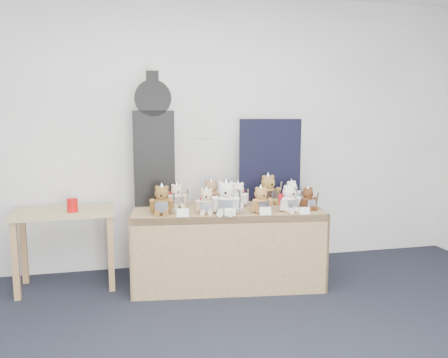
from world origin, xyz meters
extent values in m
plane|color=white|center=(0.00, 2.50, 1.35)|extent=(6.00, 0.00, 6.00)
cube|color=silver|center=(0.23, 2.49, 1.45)|extent=(0.21, 0.00, 0.30)
cube|color=brown|center=(0.33, 1.91, 0.67)|extent=(1.74, 0.89, 0.06)
cube|color=brown|center=(0.29, 1.57, 0.35)|extent=(1.66, 0.22, 0.70)
cube|color=brown|center=(-0.49, 2.01, 0.35)|extent=(0.10, 0.69, 0.70)
cube|color=brown|center=(1.15, 1.81, 0.35)|extent=(0.10, 0.69, 0.70)
cube|color=#93764F|center=(-1.08, 2.11, 0.68)|extent=(0.86, 0.50, 0.04)
cube|color=#8E5E3D|center=(-1.46, 1.90, 0.33)|extent=(0.05, 0.05, 0.66)
cube|color=#8E5E3D|center=(-1.47, 2.29, 0.33)|extent=(0.05, 0.05, 0.66)
cube|color=#8E5E3D|center=(-0.70, 1.93, 0.33)|extent=(0.05, 0.05, 0.66)
cube|color=#8E5E3D|center=(-0.71, 2.32, 0.33)|extent=(0.05, 0.05, 0.66)
cube|color=black|center=(-0.29, 2.18, 1.13)|extent=(0.37, 0.11, 0.87)
cylinder|color=black|center=(-0.29, 2.18, 1.67)|extent=(0.33, 0.11, 0.33)
cube|color=black|center=(-0.29, 2.18, 1.80)|extent=(0.11, 0.10, 0.22)
cube|color=black|center=(0.81, 2.16, 1.09)|extent=(0.59, 0.11, 0.79)
cylinder|color=red|center=(-1.00, 2.02, 0.76)|extent=(0.09, 0.09, 0.12)
ellipsoid|color=brown|center=(-0.26, 1.78, 0.76)|extent=(0.18, 0.16, 0.16)
sphere|color=brown|center=(-0.26, 1.78, 0.87)|extent=(0.12, 0.12, 0.12)
cylinder|color=brown|center=(-0.27, 1.73, 0.86)|extent=(0.05, 0.03, 0.05)
sphere|color=black|center=(-0.27, 1.71, 0.86)|extent=(0.02, 0.02, 0.02)
sphere|color=brown|center=(-0.30, 1.79, 0.92)|extent=(0.04, 0.04, 0.04)
sphere|color=brown|center=(-0.22, 1.78, 0.92)|extent=(0.04, 0.04, 0.04)
cylinder|color=brown|center=(-0.34, 1.77, 0.77)|extent=(0.06, 0.10, 0.12)
cylinder|color=brown|center=(-0.19, 1.75, 0.77)|extent=(0.06, 0.10, 0.12)
cylinder|color=brown|center=(-0.30, 1.73, 0.72)|extent=(0.07, 0.11, 0.05)
cylinder|color=brown|center=(-0.23, 1.72, 0.72)|extent=(0.07, 0.11, 0.05)
cube|color=silver|center=(-0.27, 1.72, 0.77)|extent=(0.11, 0.03, 0.09)
cone|color=silver|center=(-0.26, 1.78, 0.92)|extent=(0.10, 0.10, 0.08)
cube|color=silver|center=(-0.16, 1.73, 0.80)|extent=(0.02, 0.04, 0.17)
cube|color=silver|center=(-0.16, 1.73, 0.73)|extent=(0.05, 0.01, 0.01)
ellipsoid|color=tan|center=(0.11, 1.73, 0.76)|extent=(0.17, 0.15, 0.15)
sphere|color=tan|center=(0.11, 1.73, 0.85)|extent=(0.11, 0.11, 0.11)
cylinder|color=tan|center=(0.10, 1.69, 0.85)|extent=(0.05, 0.03, 0.04)
sphere|color=black|center=(0.10, 1.67, 0.85)|extent=(0.02, 0.02, 0.02)
sphere|color=tan|center=(0.08, 1.74, 0.90)|extent=(0.03, 0.03, 0.03)
sphere|color=tan|center=(0.15, 1.73, 0.90)|extent=(0.03, 0.03, 0.03)
cylinder|color=tan|center=(0.04, 1.73, 0.76)|extent=(0.06, 0.09, 0.11)
cylinder|color=tan|center=(0.18, 1.70, 0.76)|extent=(0.06, 0.09, 0.11)
cylinder|color=tan|center=(0.07, 1.69, 0.72)|extent=(0.06, 0.10, 0.04)
cylinder|color=tan|center=(0.13, 1.68, 0.72)|extent=(0.06, 0.10, 0.04)
cube|color=silver|center=(0.10, 1.68, 0.76)|extent=(0.10, 0.04, 0.08)
cone|color=silver|center=(0.11, 1.73, 0.90)|extent=(0.09, 0.09, 0.07)
cube|color=silver|center=(0.19, 1.69, 0.79)|extent=(0.02, 0.04, 0.15)
cube|color=silver|center=(0.19, 1.69, 0.73)|extent=(0.04, 0.01, 0.01)
cube|color=red|center=(0.12, 1.79, 0.77)|extent=(0.12, 0.05, 0.13)
ellipsoid|color=silver|center=(0.27, 1.68, 0.77)|extent=(0.22, 0.20, 0.19)
sphere|color=silver|center=(0.27, 1.68, 0.90)|extent=(0.14, 0.14, 0.14)
cylinder|color=silver|center=(0.25, 1.62, 0.89)|extent=(0.06, 0.05, 0.06)
sphere|color=black|center=(0.25, 1.60, 0.89)|extent=(0.02, 0.02, 0.02)
sphere|color=silver|center=(0.23, 1.69, 0.95)|extent=(0.04, 0.04, 0.04)
sphere|color=silver|center=(0.31, 1.67, 0.95)|extent=(0.04, 0.04, 0.04)
cylinder|color=silver|center=(0.18, 1.68, 0.78)|extent=(0.08, 0.11, 0.14)
cylinder|color=silver|center=(0.35, 1.63, 0.78)|extent=(0.08, 0.11, 0.14)
cylinder|color=silver|center=(0.21, 1.63, 0.72)|extent=(0.09, 0.13, 0.06)
cylinder|color=silver|center=(0.29, 1.60, 0.72)|extent=(0.09, 0.13, 0.06)
cube|color=silver|center=(0.25, 1.61, 0.78)|extent=(0.12, 0.05, 0.10)
cone|color=silver|center=(0.27, 1.68, 0.96)|extent=(0.12, 0.12, 0.09)
cube|color=silver|center=(0.37, 1.61, 0.81)|extent=(0.03, 0.05, 0.19)
cube|color=silver|center=(0.37, 1.61, 0.74)|extent=(0.06, 0.02, 0.01)
ellipsoid|color=#9F6E3C|center=(0.57, 1.66, 0.76)|extent=(0.17, 0.15, 0.15)
sphere|color=#9F6E3C|center=(0.57, 1.66, 0.86)|extent=(0.11, 0.11, 0.11)
cylinder|color=#9F6E3C|center=(0.57, 1.61, 0.85)|extent=(0.05, 0.03, 0.05)
sphere|color=black|center=(0.58, 1.60, 0.85)|extent=(0.02, 0.02, 0.02)
sphere|color=#9F6E3C|center=(0.53, 1.65, 0.90)|extent=(0.04, 0.04, 0.04)
sphere|color=#9F6E3C|center=(0.60, 1.66, 0.90)|extent=(0.04, 0.04, 0.04)
cylinder|color=#9F6E3C|center=(0.50, 1.63, 0.77)|extent=(0.05, 0.09, 0.11)
cylinder|color=#9F6E3C|center=(0.64, 1.65, 0.77)|extent=(0.05, 0.09, 0.11)
cylinder|color=#9F6E3C|center=(0.54, 1.60, 0.72)|extent=(0.06, 0.10, 0.05)
cylinder|color=#9F6E3C|center=(0.61, 1.61, 0.72)|extent=(0.06, 0.10, 0.05)
cube|color=silver|center=(0.58, 1.60, 0.76)|extent=(0.10, 0.03, 0.08)
cone|color=silver|center=(0.57, 1.66, 0.91)|extent=(0.09, 0.09, 0.07)
cube|color=silver|center=(0.66, 1.64, 0.79)|extent=(0.02, 0.04, 0.16)
cube|color=silver|center=(0.66, 1.64, 0.73)|extent=(0.05, 0.01, 0.01)
ellipsoid|color=silver|center=(0.82, 1.66, 0.76)|extent=(0.18, 0.17, 0.16)
sphere|color=silver|center=(0.82, 1.66, 0.86)|extent=(0.11, 0.11, 0.11)
cylinder|color=silver|center=(0.83, 1.61, 0.86)|extent=(0.05, 0.04, 0.05)
sphere|color=black|center=(0.84, 1.59, 0.86)|extent=(0.02, 0.02, 0.02)
sphere|color=silver|center=(0.79, 1.65, 0.91)|extent=(0.04, 0.04, 0.04)
sphere|color=silver|center=(0.86, 1.67, 0.91)|extent=(0.04, 0.04, 0.04)
cylinder|color=silver|center=(0.75, 1.62, 0.77)|extent=(0.06, 0.09, 0.12)
cylinder|color=silver|center=(0.90, 1.66, 0.77)|extent=(0.06, 0.09, 0.12)
cylinder|color=silver|center=(0.80, 1.60, 0.72)|extent=(0.07, 0.11, 0.05)
cylinder|color=silver|center=(0.87, 1.61, 0.72)|extent=(0.07, 0.11, 0.05)
cube|color=silver|center=(0.84, 1.60, 0.76)|extent=(0.10, 0.04, 0.09)
cone|color=silver|center=(0.82, 1.66, 0.91)|extent=(0.10, 0.10, 0.07)
cube|color=silver|center=(0.92, 1.65, 0.79)|extent=(0.02, 0.04, 0.16)
cube|color=silver|center=(0.92, 1.65, 0.73)|extent=(0.05, 0.02, 0.01)
cube|color=red|center=(0.81, 1.71, 0.77)|extent=(0.13, 0.06, 0.14)
ellipsoid|color=#522F1C|center=(1.01, 1.69, 0.75)|extent=(0.16, 0.14, 0.13)
sphere|color=#522F1C|center=(1.01, 1.69, 0.84)|extent=(0.10, 0.10, 0.10)
cylinder|color=#522F1C|center=(1.02, 1.65, 0.83)|extent=(0.05, 0.03, 0.04)
sphere|color=black|center=(1.02, 1.64, 0.83)|extent=(0.02, 0.02, 0.02)
sphere|color=#522F1C|center=(0.98, 1.69, 0.88)|extent=(0.03, 0.03, 0.03)
sphere|color=#522F1C|center=(1.04, 1.70, 0.88)|extent=(0.03, 0.03, 0.03)
cylinder|color=#522F1C|center=(0.95, 1.66, 0.76)|extent=(0.05, 0.08, 0.10)
cylinder|color=#522F1C|center=(1.08, 1.69, 0.76)|extent=(0.05, 0.08, 0.10)
cylinder|color=#522F1C|center=(0.99, 1.64, 0.71)|extent=(0.06, 0.09, 0.04)
cylinder|color=#522F1C|center=(1.05, 1.66, 0.71)|extent=(0.06, 0.09, 0.04)
cube|color=silver|center=(1.02, 1.64, 0.76)|extent=(0.09, 0.03, 0.07)
cone|color=silver|center=(1.01, 1.69, 0.88)|extent=(0.08, 0.08, 0.06)
cube|color=silver|center=(1.10, 1.69, 0.78)|extent=(0.02, 0.03, 0.14)
cube|color=silver|center=(1.10, 1.69, 0.73)|extent=(0.04, 0.01, 0.01)
ellipsoid|color=beige|center=(-0.10, 2.05, 0.76)|extent=(0.16, 0.14, 0.14)
sphere|color=beige|center=(-0.10, 2.05, 0.85)|extent=(0.11, 0.11, 0.11)
cylinder|color=beige|center=(-0.10, 2.00, 0.84)|extent=(0.05, 0.03, 0.04)
sphere|color=black|center=(-0.10, 1.99, 0.84)|extent=(0.02, 0.02, 0.02)
sphere|color=beige|center=(-0.14, 2.04, 0.89)|extent=(0.03, 0.03, 0.03)
sphere|color=beige|center=(-0.07, 2.05, 0.89)|extent=(0.03, 0.03, 0.03)
cylinder|color=beige|center=(-0.17, 2.02, 0.76)|extent=(0.05, 0.08, 0.11)
cylinder|color=beige|center=(-0.03, 2.04, 0.76)|extent=(0.05, 0.08, 0.11)
cylinder|color=beige|center=(-0.13, 1.99, 0.72)|extent=(0.05, 0.10, 0.04)
cylinder|color=beige|center=(-0.07, 2.00, 0.72)|extent=(0.05, 0.10, 0.04)
cube|color=silver|center=(-0.10, 1.99, 0.76)|extent=(0.09, 0.03, 0.08)
cone|color=silver|center=(-0.10, 2.05, 0.90)|extent=(0.09, 0.09, 0.07)
cube|color=silver|center=(-0.01, 2.03, 0.79)|extent=(0.02, 0.04, 0.15)
cube|color=silver|center=(-0.01, 2.03, 0.73)|extent=(0.04, 0.01, 0.01)
cube|color=red|center=(-0.11, 2.10, 0.77)|extent=(0.12, 0.04, 0.13)
ellipsoid|color=#9D734E|center=(0.21, 2.06, 0.76)|extent=(0.19, 0.17, 0.16)
sphere|color=#9D734E|center=(0.21, 2.06, 0.87)|extent=(0.12, 0.12, 0.12)
cylinder|color=#9D734E|center=(0.20, 2.01, 0.86)|extent=(0.05, 0.04, 0.05)
sphere|color=black|center=(0.20, 1.99, 0.86)|extent=(0.02, 0.02, 0.02)
sphere|color=#9D734E|center=(0.18, 2.07, 0.92)|extent=(0.04, 0.04, 0.04)
sphere|color=#9D734E|center=(0.25, 2.05, 0.92)|extent=(0.04, 0.04, 0.04)
cylinder|color=#9D734E|center=(0.14, 2.06, 0.77)|extent=(0.06, 0.10, 0.12)
cylinder|color=#9D734E|center=(0.28, 2.02, 0.77)|extent=(0.06, 0.10, 0.12)
cylinder|color=#9D734E|center=(0.17, 2.01, 0.72)|extent=(0.07, 0.11, 0.05)
cylinder|color=#9D734E|center=(0.24, 2.00, 0.72)|extent=(0.07, 0.11, 0.05)
cube|color=silver|center=(0.20, 2.00, 0.77)|extent=(0.10, 0.04, 0.09)
cone|color=silver|center=(0.21, 2.06, 0.92)|extent=(0.10, 0.10, 0.08)
cube|color=silver|center=(0.30, 2.00, 0.79)|extent=(0.02, 0.04, 0.17)
cube|color=silver|center=(0.30, 2.00, 0.73)|extent=(0.05, 0.02, 0.01)
ellipsoid|color=white|center=(0.45, 1.98, 0.76)|extent=(0.18, 0.16, 0.15)
sphere|color=white|center=(0.45, 1.98, 0.86)|extent=(0.11, 0.11, 0.11)
cylinder|color=white|center=(0.44, 1.94, 0.85)|extent=(0.05, 0.04, 0.05)
sphere|color=black|center=(0.43, 1.92, 0.85)|extent=(0.02, 0.02, 0.02)
sphere|color=white|center=(0.42, 1.99, 0.90)|extent=(0.03, 0.03, 0.03)
sphere|color=white|center=(0.48, 1.97, 0.90)|extent=(0.03, 0.03, 0.03)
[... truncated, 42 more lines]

